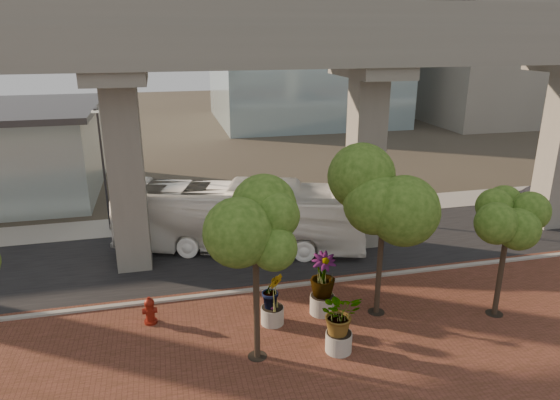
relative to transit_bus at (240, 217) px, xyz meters
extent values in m
plane|color=#3D362C|center=(0.57, -2.79, -1.82)|extent=(160.00, 160.00, 0.00)
cube|color=brown|center=(0.57, -10.79, -1.79)|extent=(70.00, 13.00, 0.06)
cube|color=black|center=(0.57, -0.79, -1.80)|extent=(90.00, 8.00, 0.04)
cube|color=#9F9C94|center=(0.57, -4.79, -1.74)|extent=(70.00, 0.25, 0.16)
cube|color=#9F9C94|center=(0.57, 4.71, -1.79)|extent=(90.00, 3.00, 0.06)
cube|color=gray|center=(0.57, -2.39, 8.68)|extent=(72.00, 2.40, 1.80)
cube|color=gray|center=(0.57, 0.81, 8.68)|extent=(72.00, 2.40, 1.80)
cube|color=gray|center=(0.57, -3.49, 10.08)|extent=(72.00, 0.12, 1.00)
cube|color=gray|center=(0.57, 1.91, 10.08)|extent=(72.00, 0.12, 1.00)
cube|color=gray|center=(38.57, 33.21, 10.18)|extent=(18.00, 16.00, 24.00)
imported|color=white|center=(0.00, 0.00, 0.00)|extent=(13.40, 6.91, 3.65)
imported|color=black|center=(20.97, 1.56, -1.07)|extent=(4.64, 1.73, 1.51)
cylinder|color=maroon|center=(-4.67, -6.38, -1.71)|extent=(0.52, 0.52, 0.11)
cylinder|color=maroon|center=(-4.67, -6.38, -1.29)|extent=(0.34, 0.34, 0.83)
sphere|color=maroon|center=(-4.67, -6.38, -0.87)|extent=(0.40, 0.40, 0.40)
cylinder|color=maroon|center=(-4.67, -6.38, -0.69)|extent=(0.11, 0.11, 0.14)
cylinder|color=maroon|center=(-4.67, -6.38, -1.22)|extent=(0.57, 0.23, 0.23)
cylinder|color=gray|center=(2.01, -9.87, -1.39)|extent=(0.97, 0.97, 0.75)
imported|color=#2D4F14|center=(2.01, -9.87, -0.21)|extent=(2.14, 2.14, 1.61)
cylinder|color=#ADA79C|center=(2.23, -7.25, -1.37)|extent=(1.01, 1.01, 0.79)
imported|color=#2D4F14|center=(2.23, -7.25, -0.04)|extent=(2.48, 2.48, 1.86)
cylinder|color=#9F988F|center=(0.07, -7.53, -1.41)|extent=(0.92, 0.92, 0.71)
imported|color=#2D4F14|center=(0.07, -7.53, -0.29)|extent=(2.04, 2.04, 1.53)
cylinder|color=#3F3124|center=(-0.93, -9.52, 0.09)|extent=(0.22, 0.22, 3.71)
cylinder|color=black|center=(-0.93, -9.52, -1.76)|extent=(0.70, 0.70, 0.01)
cylinder|color=#3F3124|center=(4.44, -7.74, 0.02)|extent=(0.22, 0.22, 3.56)
cylinder|color=black|center=(4.44, -7.74, -1.76)|extent=(0.70, 0.70, 0.01)
cylinder|color=#3F3124|center=(9.14, -8.99, -0.14)|extent=(0.22, 0.22, 3.25)
cylinder|color=black|center=(9.14, -8.99, -1.76)|extent=(0.70, 0.70, 0.01)
cylinder|color=#2D2D32|center=(-7.05, 4.44, 1.79)|extent=(0.13, 0.13, 7.15)
cube|color=#2D2D32|center=(-7.05, 3.99, 5.37)|extent=(0.13, 0.89, 0.13)
cube|color=silver|center=(-7.05, 3.55, 5.28)|extent=(0.36, 0.18, 0.11)
cylinder|color=#313237|center=(7.60, 2.79, 2.39)|extent=(0.15, 0.15, 8.34)
cube|color=#313237|center=(7.60, 2.27, 6.56)|extent=(0.16, 1.04, 0.16)
cube|color=silver|center=(7.60, 1.75, 6.45)|extent=(0.42, 0.21, 0.13)
camera|label=1|loc=(-3.66, -24.45, 9.29)|focal=32.00mm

